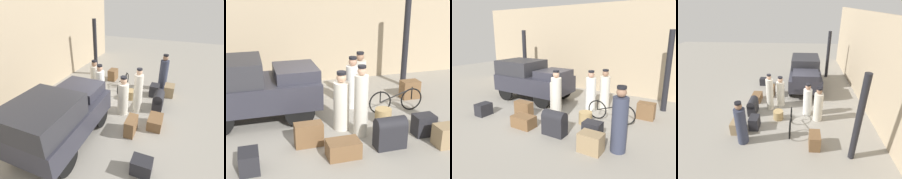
# 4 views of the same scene
# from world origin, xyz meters

# --- Properties ---
(ground_plane) EXTENTS (30.00, 30.00, 0.00)m
(ground_plane) POSITION_xyz_m (0.00, 0.00, 0.00)
(ground_plane) COLOR gray
(station_building_facade) EXTENTS (16.00, 0.15, 4.50)m
(station_building_facade) POSITION_xyz_m (0.00, 4.08, 2.25)
(station_building_facade) COLOR tan
(station_building_facade) RESTS_ON ground
(canopy_pillar_right) EXTENTS (0.22, 0.22, 3.19)m
(canopy_pillar_right) POSITION_xyz_m (3.47, 2.57, 1.60)
(canopy_pillar_right) COLOR black
(canopy_pillar_right) RESTS_ON ground
(truck) EXTENTS (3.40, 1.83, 1.81)m
(truck) POSITION_xyz_m (-2.07, 0.99, 1.01)
(truck) COLOR black
(truck) RESTS_ON ground
(bicycle) EXTENTS (1.74, 0.04, 0.75)m
(bicycle) POSITION_xyz_m (2.07, 0.34, 0.36)
(bicycle) COLOR black
(bicycle) RESTS_ON ground
(wicker_basket) EXTENTS (0.46, 0.46, 0.42)m
(wicker_basket) POSITION_xyz_m (1.38, -0.27, 0.21)
(wicker_basket) COLOR tan
(wicker_basket) RESTS_ON ground
(porter_standing_middle) EXTENTS (0.35, 0.35, 1.87)m
(porter_standing_middle) POSITION_xyz_m (0.51, -0.78, 0.87)
(porter_standing_middle) COLOR silver
(porter_standing_middle) RESTS_ON ground
(porter_lifting_near_truck) EXTENTS (0.41, 0.41, 1.63)m
(porter_lifting_near_truck) POSITION_xyz_m (0.92, 1.07, 0.74)
(porter_lifting_near_truck) COLOR white
(porter_lifting_near_truck) RESTS_ON ground
(conductor_in_dark_uniform) EXTENTS (0.42, 0.42, 1.61)m
(conductor_in_dark_uniform) POSITION_xyz_m (0.15, -0.29, 0.73)
(conductor_in_dark_uniform) COLOR silver
(conductor_in_dark_uniform) RESTS_ON ground
(porter_with_bicycle) EXTENTS (0.40, 0.40, 1.65)m
(porter_with_bicycle) POSITION_xyz_m (1.33, 1.54, 0.75)
(porter_with_bicycle) COLOR silver
(porter_with_bicycle) RESTS_ON ground
(trunk_barrel_dark) EXTENTS (0.73, 0.39, 0.78)m
(trunk_barrel_dark) POSITION_xyz_m (0.97, -1.56, 0.41)
(trunk_barrel_dark) COLOR #232328
(trunk_barrel_dark) RESTS_ON ground
(suitcase_small_leather) EXTENTS (0.54, 0.40, 0.55)m
(suitcase_small_leather) POSITION_xyz_m (2.09, -1.21, 0.27)
(suitcase_small_leather) COLOR #232328
(suitcase_small_leather) RESTS_ON ground
(suitcase_tan_flat) EXTENTS (0.42, 0.55, 0.46)m
(suitcase_tan_flat) POSITION_xyz_m (-2.28, -1.64, 0.23)
(suitcase_tan_flat) COLOR #232328
(suitcase_tan_flat) RESTS_ON ground
(trunk_wicker_pale) EXTENTS (0.60, 0.42, 0.61)m
(trunk_wicker_pale) POSITION_xyz_m (3.06, 1.30, 0.30)
(trunk_wicker_pale) COLOR brown
(trunk_wicker_pale) RESTS_ON ground
(trunk_umber_medium) EXTENTS (0.63, 0.45, 0.53)m
(trunk_umber_medium) POSITION_xyz_m (2.35, -1.87, 0.26)
(trunk_umber_medium) COLOR #937A56
(trunk_umber_medium) RESTS_ON ground
(suitcase_black_upright) EXTENTS (0.68, 0.32, 0.59)m
(suitcase_black_upright) POSITION_xyz_m (-0.87, -0.94, 0.29)
(suitcase_black_upright) COLOR brown
(suitcase_black_upright) RESTS_ON ground
(trunk_large_brown) EXTENTS (0.75, 0.49, 0.40)m
(trunk_large_brown) POSITION_xyz_m (-0.22, -1.65, 0.20)
(trunk_large_brown) COLOR brown
(trunk_large_brown) RESTS_ON ground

